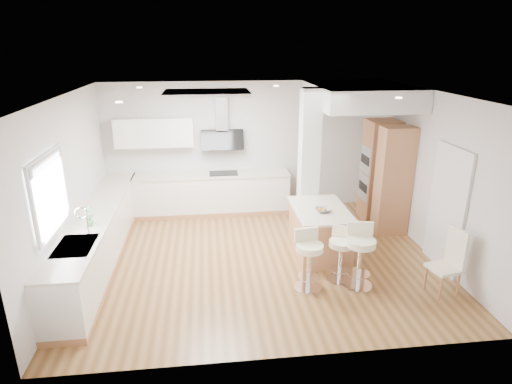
{
  "coord_description": "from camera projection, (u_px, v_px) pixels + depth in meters",
  "views": [
    {
      "loc": [
        -0.83,
        -6.59,
        3.56
      ],
      "look_at": [
        -0.01,
        0.4,
        1.09
      ],
      "focal_mm": 30.0,
      "sensor_mm": 36.0,
      "label": 1
    }
  ],
  "objects": [
    {
      "name": "ground",
      "position": [
        259.0,
        258.0,
        7.45
      ],
      "size": [
        6.0,
        6.0,
        0.0
      ],
      "primitive_type": "plane",
      "color": "olive",
      "rests_on": "ground"
    },
    {
      "name": "ceiling",
      "position": [
        259.0,
        258.0,
        7.45
      ],
      "size": [
        6.0,
        5.0,
        0.02
      ],
      "primitive_type": "cube",
      "color": "silver",
      "rests_on": "ground"
    },
    {
      "name": "wall_back",
      "position": [
        245.0,
        147.0,
        9.33
      ],
      "size": [
        6.0,
        0.04,
        2.8
      ],
      "primitive_type": "cube",
      "color": "beige",
      "rests_on": "ground"
    },
    {
      "name": "wall_left",
      "position": [
        69.0,
        189.0,
        6.66
      ],
      "size": [
        0.04,
        5.0,
        2.8
      ],
      "primitive_type": "cube",
      "color": "beige",
      "rests_on": "ground"
    },
    {
      "name": "wall_right",
      "position": [
        433.0,
        176.0,
        7.31
      ],
      "size": [
        0.04,
        5.0,
        2.8
      ],
      "primitive_type": "cube",
      "color": "beige",
      "rests_on": "ground"
    },
    {
      "name": "skylight",
      "position": [
        207.0,
        93.0,
        7.01
      ],
      "size": [
        4.1,
        2.1,
        0.06
      ],
      "color": "silver",
      "rests_on": "ground"
    },
    {
      "name": "window_left",
      "position": [
        49.0,
        190.0,
        5.72
      ],
      "size": [
        0.06,
        1.28,
        1.07
      ],
      "color": "white",
      "rests_on": "ground"
    },
    {
      "name": "doorway_right",
      "position": [
        447.0,
        210.0,
        6.88
      ],
      "size": [
        0.05,
        1.0,
        2.1
      ],
      "color": "#484138",
      "rests_on": "ground"
    },
    {
      "name": "counter_left",
      "position": [
        99.0,
        236.0,
        7.22
      ],
      "size": [
        0.63,
        4.5,
        1.35
      ],
      "color": "#BC7D50",
      "rests_on": "ground"
    },
    {
      "name": "counter_back",
      "position": [
        204.0,
        183.0,
        9.2
      ],
      "size": [
        3.62,
        0.63,
        2.5
      ],
      "color": "#BC7D50",
      "rests_on": "ground"
    },
    {
      "name": "pillar",
      "position": [
        309.0,
        164.0,
        7.99
      ],
      "size": [
        0.35,
        0.35,
        2.8
      ],
      "color": "silver",
      "rests_on": "ground"
    },
    {
      "name": "soffit",
      "position": [
        360.0,
        95.0,
        8.13
      ],
      "size": [
        1.78,
        2.2,
        0.4
      ],
      "color": "silver",
      "rests_on": "ground"
    },
    {
      "name": "oven_column",
      "position": [
        384.0,
        175.0,
        8.55
      ],
      "size": [
        0.63,
        1.21,
        2.1
      ],
      "color": "#BC7D50",
      "rests_on": "ground"
    },
    {
      "name": "peninsula",
      "position": [
        319.0,
        231.0,
        7.5
      ],
      "size": [
        0.93,
        1.4,
        0.91
      ],
      "rotation": [
        0.0,
        0.0,
        -0.01
      ],
      "color": "#BC7D50",
      "rests_on": "ground"
    },
    {
      "name": "bar_stool_a",
      "position": [
        309.0,
        257.0,
        6.37
      ],
      "size": [
        0.48,
        0.48,
        0.95
      ],
      "rotation": [
        0.0,
        0.0,
        0.15
      ],
      "color": "white",
      "rests_on": "ground"
    },
    {
      "name": "bar_stool_b",
      "position": [
        341.0,
        252.0,
        6.61
      ],
      "size": [
        0.52,
        0.52,
        0.88
      ],
      "rotation": [
        0.0,
        0.0,
        -0.43
      ],
      "color": "white",
      "rests_on": "ground"
    },
    {
      "name": "bar_stool_c",
      "position": [
        360.0,
        253.0,
        6.43
      ],
      "size": [
        0.52,
        0.52,
        1.01
      ],
      "rotation": [
        0.0,
        0.0,
        -0.17
      ],
      "color": "white",
      "rests_on": "ground"
    },
    {
      "name": "dining_chair",
      "position": [
        450.0,
        259.0,
        6.27
      ],
      "size": [
        0.47,
        0.47,
        1.03
      ],
      "rotation": [
        0.0,
        0.0,
        0.21
      ],
      "color": "#EFE9C2",
      "rests_on": "ground"
    }
  ]
}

